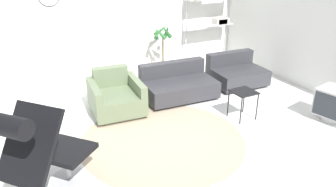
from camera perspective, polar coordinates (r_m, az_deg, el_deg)
The scene contains 12 objects.
ground_plane at distance 5.17m, azimuth -0.80°, elevation -7.04°, with size 12.00×12.00×0.00m, color white.
wall_back at distance 7.40m, azimuth -11.79°, elevation 13.46°, with size 12.00×0.09×2.80m.
wall_right at distance 6.89m, azimuth 26.56°, elevation 10.80°, with size 0.06×12.00×2.80m.
round_rug at distance 5.03m, azimuth -0.94°, elevation -7.98°, with size 2.49×2.49×0.01m.
lounge_chair at distance 3.78m, azimuth -21.96°, elevation -8.06°, with size 1.22×1.16×1.25m.
armchair_red at distance 5.82m, azimuth -9.08°, elevation -0.72°, with size 0.93×0.99×0.74m.
couch_low at distance 6.37m, azimuth 1.74°, elevation 1.39°, with size 1.41×0.94×0.64m.
couch_second at distance 7.15m, azimuth 11.78°, elevation 3.41°, with size 1.14×0.92×0.64m.
side_table at distance 5.62m, azimuth 13.01°, elevation -0.21°, with size 0.38×0.38×0.49m.
crt_television at distance 6.10m, azimuth 27.08°, elevation -1.62°, with size 0.60×0.64×0.56m.
potted_plant at distance 7.63m, azimuth -0.94°, elevation 7.13°, with size 0.47×0.48×1.18m.
shelf_unit at distance 8.22m, azimuth 7.13°, elevation 14.37°, with size 1.24×0.28×2.03m.
Camera 1 is at (-1.99, -3.99, 2.63)m, focal length 35.00 mm.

